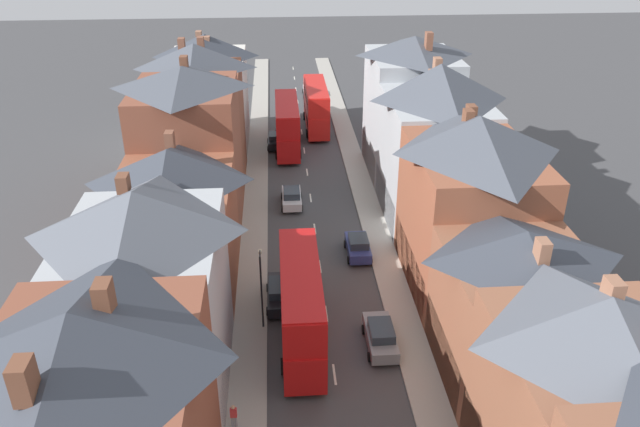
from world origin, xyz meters
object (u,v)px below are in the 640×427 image
object	(u,v)px
double_decker_bus_far_approaching	(316,106)
car_parked_left_b	(292,197)
double_decker_bus_lead	(301,304)
car_parked_right_a	(380,336)
car_near_silver	(310,90)
car_near_blue	(358,246)
car_mid_black	(276,140)
pedestrian_near_right	(234,416)
double_decker_bus_mid_street	(287,125)
street_lamp	(261,286)
car_mid_white	(280,293)

from	to	relation	value
double_decker_bus_far_approaching	car_parked_left_b	size ratio (longest dim) A/B	2.61
double_decker_bus_lead	car_parked_right_a	xyz separation A→B (m)	(4.91, -1.03, -1.96)
car_near_silver	car_near_blue	bearing A→B (deg)	-88.27
double_decker_bus_lead	car_mid_black	size ratio (longest dim) A/B	2.80
car_parked_right_a	car_mid_black	size ratio (longest dim) A/B	1.12
car_near_blue	car_parked_left_b	size ratio (longest dim) A/B	0.95
car_mid_black	pedestrian_near_right	bearing A→B (deg)	-93.62
double_decker_bus_far_approaching	double_decker_bus_mid_street	bearing A→B (deg)	-119.50
double_decker_bus_lead	car_near_silver	xyz separation A→B (m)	(3.61, 53.20, -2.01)
double_decker_bus_far_approaching	car_near_blue	distance (m)	29.74
double_decker_bus_lead	car_parked_right_a	bearing A→B (deg)	-11.87
double_decker_bus_far_approaching	street_lamp	xyz separation A→B (m)	(-6.04, -38.19, 0.43)
car_near_silver	car_mid_white	world-z (taller)	car_mid_white
car_near_blue	car_mid_black	size ratio (longest dim) A/B	1.02
car_parked_right_a	car_parked_left_b	distance (m)	20.86
double_decker_bus_far_approaching	car_parked_right_a	world-z (taller)	double_decker_bus_far_approaching
car_near_blue	car_parked_left_b	distance (m)	10.41
double_decker_bus_lead	car_parked_right_a	size ratio (longest dim) A/B	2.49
car_near_blue	car_parked_right_a	size ratio (longest dim) A/B	0.91
car_near_blue	car_near_silver	distance (m)	43.16
double_decker_bus_far_approaching	car_mid_white	world-z (taller)	double_decker_bus_far_approaching
double_decker_bus_lead	double_decker_bus_far_approaching	xyz separation A→B (m)	(3.60, 39.70, 0.00)
car_mid_black	car_near_blue	bearing A→B (deg)	-75.37
car_near_silver	pedestrian_near_right	distance (m)	60.92
car_near_blue	car_parked_right_a	xyz separation A→B (m)	(0.00, -11.09, 0.01)
double_decker_bus_lead	double_decker_bus_mid_street	world-z (taller)	same
street_lamp	double_decker_bus_mid_street	bearing A→B (deg)	85.61
car_parked_left_b	car_mid_white	bearing A→B (deg)	-94.91
car_parked_right_a	car_near_silver	bearing A→B (deg)	91.37
double_decker_bus_far_approaching	car_near_silver	distance (m)	13.64
car_near_blue	car_near_silver	world-z (taller)	car_near_blue
car_mid_white	double_decker_bus_far_approaching	bearing A→B (deg)	82.18
double_decker_bus_lead	car_parked_right_a	world-z (taller)	double_decker_bus_lead
car_near_blue	car_near_silver	xyz separation A→B (m)	(-1.30, 43.14, -0.04)
double_decker_bus_mid_street	car_near_blue	world-z (taller)	double_decker_bus_mid_street
double_decker_bus_lead	car_mid_white	xyz separation A→B (m)	(-1.29, 4.11, -1.97)
double_decker_bus_lead	car_parked_left_b	bearing A→B (deg)	89.97
double_decker_bus_far_approaching	car_mid_black	xyz separation A→B (m)	(-4.89, -5.89, -1.97)
car_near_blue	car_parked_left_b	bearing A→B (deg)	118.09
double_decker_bus_lead	car_near_blue	xyz separation A→B (m)	(4.91, 10.06, -1.98)
car_near_silver	car_mid_white	xyz separation A→B (m)	(-4.90, -49.09, 0.04)
double_decker_bus_mid_street	car_parked_left_b	xyz separation A→B (m)	(0.01, -14.10, -1.99)
car_near_blue	car_parked_left_b	xyz separation A→B (m)	(-4.90, 9.18, -0.01)
car_near_silver	car_parked_right_a	distance (m)	54.24
street_lamp	pedestrian_near_right	bearing A→B (deg)	-99.37
car_near_silver	street_lamp	distance (m)	52.09
double_decker_bus_mid_street	car_near_silver	size ratio (longest dim) A/B	2.37
car_near_silver	pedestrian_near_right	world-z (taller)	pedestrian_near_right
double_decker_bus_mid_street	car_parked_left_b	distance (m)	14.24
double_decker_bus_far_approaching	pedestrian_near_right	xyz separation A→B (m)	(-7.49, -46.96, -1.78)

